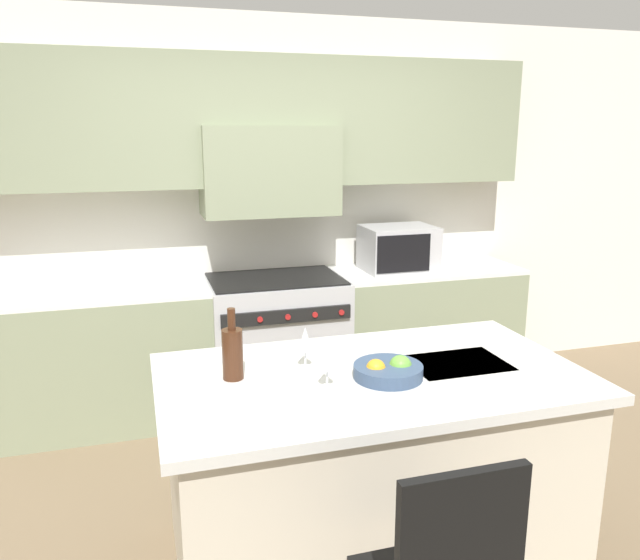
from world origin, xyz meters
name	(u,v)px	position (x,y,z in m)	size (l,w,h in m)	color
ground_plane	(354,543)	(0.00, 0.00, 0.00)	(10.00, 10.00, 0.00)	#7A664C
back_cabinetry	(265,176)	(0.00, 1.92, 1.60)	(10.00, 0.46, 2.70)	silver
back_counter	(276,341)	(0.00, 1.67, 0.46)	(3.68, 0.62, 0.92)	gray
range_stove	(276,342)	(0.00, 1.65, 0.46)	(0.93, 0.70, 0.93)	#B7B7BC
microwave	(398,248)	(0.92, 1.67, 1.08)	(0.51, 0.40, 0.32)	#B7B7BC
kitchen_island	(370,465)	(0.04, -0.07, 0.45)	(1.84, 1.04, 0.90)	beige
wine_bottle	(233,352)	(-0.54, 0.04, 1.01)	(0.09, 0.09, 0.31)	#422314
wine_glass_near	(327,358)	(-0.19, -0.17, 1.02)	(0.07, 0.07, 0.19)	white
wine_glass_far	(305,340)	(-0.22, 0.07, 1.02)	(0.07, 0.07, 0.19)	white
fruit_bowl	(389,370)	(0.09, -0.14, 0.93)	(0.30, 0.30, 0.10)	#384C6B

